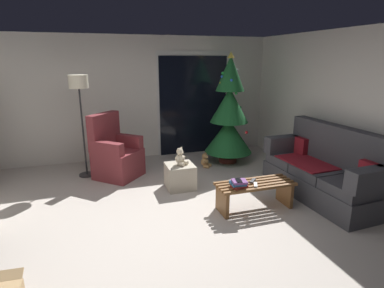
{
  "coord_description": "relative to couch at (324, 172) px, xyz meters",
  "views": [
    {
      "loc": [
        -0.93,
        -3.47,
        2.06
      ],
      "look_at": [
        0.4,
        0.7,
        0.85
      ],
      "focal_mm": 29.26,
      "sensor_mm": 36.0,
      "label": 1
    }
  ],
  "objects": [
    {
      "name": "teddy_bear_honey_by_tree",
      "position": [
        -1.25,
        1.8,
        -0.28
      ],
      "size": [
        0.21,
        0.21,
        0.29
      ],
      "color": "tan",
      "rests_on": "ground"
    },
    {
      "name": "book_stack",
      "position": [
        -1.48,
        -0.12,
        0.04
      ],
      "size": [
        0.23,
        0.21,
        0.1
      ],
      "color": "#A32D28",
      "rests_on": "coffee_table"
    },
    {
      "name": "couch",
      "position": [
        0.0,
        0.0,
        0.0
      ],
      "size": [
        0.87,
        1.98,
        1.08
      ],
      "color": "#3D3D42",
      "rests_on": "ground"
    },
    {
      "name": "wall_back",
      "position": [
        -2.32,
        2.91,
        0.85
      ],
      "size": [
        5.72,
        0.12,
        2.5
      ],
      "primitive_type": "cube",
      "color": "silver",
      "rests_on": "ground"
    },
    {
      "name": "cell_phone",
      "position": [
        -1.49,
        -0.14,
        0.1
      ],
      "size": [
        0.1,
        0.16,
        0.01
      ],
      "primitive_type": "cube",
      "rotation": [
        0.0,
        0.0,
        -0.21
      ],
      "color": "black",
      "rests_on": "book_stack"
    },
    {
      "name": "remote_white",
      "position": [
        -1.23,
        -0.14,
        0.0
      ],
      "size": [
        0.11,
        0.16,
        0.02
      ],
      "primitive_type": "cube",
      "rotation": [
        0.0,
        0.0,
        2.68
      ],
      "color": "silver",
      "rests_on": "coffee_table"
    },
    {
      "name": "floor_lamp",
      "position": [
        -3.44,
        2.03,
        1.11
      ],
      "size": [
        0.32,
        0.32,
        1.78
      ],
      "color": "#2D2D30",
      "rests_on": "ground"
    },
    {
      "name": "patio_door_frame",
      "position": [
        -1.16,
        2.84,
        0.7
      ],
      "size": [
        1.6,
        0.02,
        2.2
      ],
      "primitive_type": "cube",
      "color": "silver",
      "rests_on": "ground"
    },
    {
      "name": "remote_graphite",
      "position": [
        -1.2,
        0.0,
        0.0
      ],
      "size": [
        0.14,
        0.14,
        0.02
      ],
      "primitive_type": "cube",
      "rotation": [
        0.0,
        0.0,
        5.48
      ],
      "color": "#333338",
      "rests_on": "coffee_table"
    },
    {
      "name": "patio_door_glass",
      "position": [
        -1.16,
        2.82,
        0.65
      ],
      "size": [
        1.5,
        0.02,
        2.1
      ],
      "primitive_type": "cube",
      "color": "black",
      "rests_on": "ground"
    },
    {
      "name": "coffee_table",
      "position": [
        -1.19,
        -0.04,
        -0.14
      ],
      "size": [
        1.1,
        0.4,
        0.39
      ],
      "color": "brown",
      "rests_on": "ground"
    },
    {
      "name": "teddy_bear_cream",
      "position": [
        -1.98,
        0.97,
        0.12
      ],
      "size": [
        0.21,
        0.22,
        0.29
      ],
      "color": "beige",
      "rests_on": "ottoman"
    },
    {
      "name": "christmas_tree",
      "position": [
        -0.7,
        1.95,
        0.56
      ],
      "size": [
        0.95,
        0.95,
        2.17
      ],
      "color": "#4C1E19",
      "rests_on": "ground"
    },
    {
      "name": "armchair",
      "position": [
        -2.93,
        1.82,
        0.0
      ],
      "size": [
        0.97,
        0.97,
        1.13
      ],
      "color": "maroon",
      "rests_on": "ground"
    },
    {
      "name": "ottoman",
      "position": [
        -1.99,
        0.97,
        -0.2
      ],
      "size": [
        0.44,
        0.44,
        0.4
      ],
      "primitive_type": "cube",
      "color": "#B2A893",
      "rests_on": "ground"
    },
    {
      "name": "ground_plane",
      "position": [
        -2.32,
        -0.15,
        -0.4
      ],
      "size": [
        7.0,
        7.0,
        0.0
      ],
      "primitive_type": "plane",
      "color": "#BCB2A8"
    },
    {
      "name": "wall_right",
      "position": [
        0.54,
        -0.15,
        0.85
      ],
      "size": [
        0.12,
        6.0,
        2.5
      ],
      "primitive_type": "cube",
      "color": "silver",
      "rests_on": "ground"
    }
  ]
}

